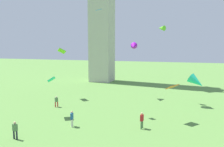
{
  "coord_description": "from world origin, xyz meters",
  "views": [
    {
      "loc": [
        5.38,
        -5.22,
        8.5
      ],
      "look_at": [
        -2.14,
        17.33,
        5.61
      ],
      "focal_mm": 35.74,
      "sensor_mm": 36.0,
      "label": 1
    }
  ],
  "objects_px": {
    "person_0": "(142,119)",
    "kite_flying_7": "(62,51)",
    "person_4": "(15,129)",
    "kite_flying_4": "(172,87)",
    "kite_flying_5": "(161,28)",
    "kite_flying_8": "(196,82)",
    "kite_flying_2": "(51,79)",
    "person_1": "(72,118)",
    "person_5": "(56,101)",
    "kite_flying_1": "(134,46)",
    "kite_flying_0": "(99,10)"
  },
  "relations": [
    {
      "from": "person_5",
      "to": "kite_flying_5",
      "type": "height_order",
      "value": "kite_flying_5"
    },
    {
      "from": "person_5",
      "to": "person_4",
      "type": "bearing_deg",
      "value": -136.23
    },
    {
      "from": "person_5",
      "to": "kite_flying_0",
      "type": "relative_size",
      "value": 1.69
    },
    {
      "from": "kite_flying_2",
      "to": "person_1",
      "type": "bearing_deg",
      "value": -151.48
    },
    {
      "from": "person_4",
      "to": "kite_flying_1",
      "type": "distance_m",
      "value": 22.59
    },
    {
      "from": "kite_flying_5",
      "to": "kite_flying_8",
      "type": "distance_m",
      "value": 9.68
    },
    {
      "from": "kite_flying_8",
      "to": "kite_flying_1",
      "type": "bearing_deg",
      "value": 95.43
    },
    {
      "from": "person_0",
      "to": "kite_flying_1",
      "type": "distance_m",
      "value": 16.4
    },
    {
      "from": "person_5",
      "to": "person_0",
      "type": "bearing_deg",
      "value": -78.01
    },
    {
      "from": "person_0",
      "to": "kite_flying_2",
      "type": "distance_m",
      "value": 11.84
    },
    {
      "from": "person_1",
      "to": "person_5",
      "type": "height_order",
      "value": "person_1"
    },
    {
      "from": "person_1",
      "to": "person_5",
      "type": "bearing_deg",
      "value": 25.06
    },
    {
      "from": "kite_flying_4",
      "to": "kite_flying_8",
      "type": "relative_size",
      "value": 0.58
    },
    {
      "from": "person_5",
      "to": "kite_flying_7",
      "type": "bearing_deg",
      "value": 53.19
    },
    {
      "from": "kite_flying_2",
      "to": "person_4",
      "type": "bearing_deg",
      "value": 156.3
    },
    {
      "from": "kite_flying_2",
      "to": "kite_flying_5",
      "type": "distance_m",
      "value": 18.37
    },
    {
      "from": "kite_flying_8",
      "to": "person_5",
      "type": "bearing_deg",
      "value": 132.04
    },
    {
      "from": "person_0",
      "to": "kite_flying_5",
      "type": "bearing_deg",
      "value": -173.02
    },
    {
      "from": "kite_flying_4",
      "to": "person_5",
      "type": "bearing_deg",
      "value": 120.74
    },
    {
      "from": "kite_flying_8",
      "to": "person_4",
      "type": "bearing_deg",
      "value": 159.86
    },
    {
      "from": "kite_flying_1",
      "to": "kite_flying_8",
      "type": "xyz_separation_m",
      "value": [
        9.78,
        -3.11,
        -4.95
      ]
    },
    {
      "from": "kite_flying_4",
      "to": "person_1",
      "type": "bearing_deg",
      "value": 151.91
    },
    {
      "from": "person_1",
      "to": "kite_flying_8",
      "type": "xyz_separation_m",
      "value": [
        12.79,
        12.63,
        2.61
      ]
    },
    {
      "from": "kite_flying_0",
      "to": "kite_flying_5",
      "type": "height_order",
      "value": "kite_flying_0"
    },
    {
      "from": "person_4",
      "to": "kite_flying_4",
      "type": "distance_m",
      "value": 16.73
    },
    {
      "from": "person_1",
      "to": "kite_flying_0",
      "type": "height_order",
      "value": "kite_flying_0"
    },
    {
      "from": "kite_flying_0",
      "to": "kite_flying_2",
      "type": "distance_m",
      "value": 10.45
    },
    {
      "from": "person_1",
      "to": "kite_flying_0",
      "type": "distance_m",
      "value": 13.65
    },
    {
      "from": "person_0",
      "to": "kite_flying_0",
      "type": "bearing_deg",
      "value": -116.11
    },
    {
      "from": "person_4",
      "to": "kite_flying_5",
      "type": "height_order",
      "value": "kite_flying_5"
    },
    {
      "from": "person_4",
      "to": "kite_flying_5",
      "type": "xyz_separation_m",
      "value": [
        10.86,
        19.67,
        10.35
      ]
    },
    {
      "from": "person_1",
      "to": "kite_flying_2",
      "type": "distance_m",
      "value": 6.0
    },
    {
      "from": "kite_flying_0",
      "to": "person_4",
      "type": "bearing_deg",
      "value": 112.02
    },
    {
      "from": "kite_flying_5",
      "to": "kite_flying_8",
      "type": "bearing_deg",
      "value": 102.58
    },
    {
      "from": "person_5",
      "to": "kite_flying_5",
      "type": "bearing_deg",
      "value": -25.55
    },
    {
      "from": "person_0",
      "to": "kite_flying_7",
      "type": "xyz_separation_m",
      "value": [
        -15.35,
        10.1,
        6.79
      ]
    },
    {
      "from": "person_5",
      "to": "kite_flying_1",
      "type": "bearing_deg",
      "value": -12.12
    },
    {
      "from": "kite_flying_1",
      "to": "kite_flying_4",
      "type": "distance_m",
      "value": 13.49
    },
    {
      "from": "kite_flying_4",
      "to": "kite_flying_5",
      "type": "distance_m",
      "value": 12.62
    },
    {
      "from": "kite_flying_0",
      "to": "kite_flying_8",
      "type": "height_order",
      "value": "kite_flying_0"
    },
    {
      "from": "person_4",
      "to": "kite_flying_7",
      "type": "distance_m",
      "value": 18.44
    },
    {
      "from": "kite_flying_0",
      "to": "kite_flying_5",
      "type": "bearing_deg",
      "value": -85.51
    },
    {
      "from": "person_0",
      "to": "person_1",
      "type": "xyz_separation_m",
      "value": [
        -7.17,
        -1.78,
        -0.0
      ]
    },
    {
      "from": "person_4",
      "to": "kite_flying_0",
      "type": "relative_size",
      "value": 1.81
    },
    {
      "from": "person_1",
      "to": "kite_flying_0",
      "type": "bearing_deg",
      "value": -24.03
    },
    {
      "from": "kite_flying_1",
      "to": "kite_flying_5",
      "type": "xyz_separation_m",
      "value": [
        4.49,
        -0.64,
        2.78
      ]
    },
    {
      "from": "kite_flying_8",
      "to": "kite_flying_7",
      "type": "bearing_deg",
      "value": 115.11
    },
    {
      "from": "person_1",
      "to": "kite_flying_1",
      "type": "distance_m",
      "value": 17.71
    },
    {
      "from": "person_1",
      "to": "kite_flying_5",
      "type": "xyz_separation_m",
      "value": [
        7.49,
        15.09,
        10.33
      ]
    },
    {
      "from": "person_0",
      "to": "kite_flying_0",
      "type": "height_order",
      "value": "kite_flying_0"
    }
  ]
}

